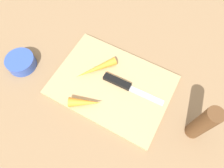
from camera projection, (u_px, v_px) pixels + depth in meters
ground_plane at (112, 86)px, 0.66m from camera, size 1.40×1.40×0.00m
cutting_board at (112, 85)px, 0.65m from camera, size 0.36×0.26×0.01m
knife at (121, 83)px, 0.64m from camera, size 0.20×0.03×0.01m
carrot_long at (96, 69)px, 0.66m from camera, size 0.10×0.13×0.03m
carrot_short at (85, 102)px, 0.60m from camera, size 0.10×0.07×0.03m
small_bowl at (21, 62)px, 0.68m from camera, size 0.09×0.09×0.04m
pepper_grinder at (202, 124)px, 0.52m from camera, size 0.04×0.04×0.16m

